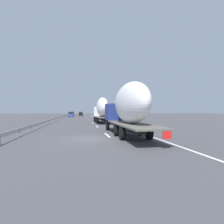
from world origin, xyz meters
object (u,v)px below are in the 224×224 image
Objects in this scene: truck_lead at (102,109)px; road_sign at (104,111)px; car_blue_sedan at (71,114)px; car_black_suv at (81,114)px; truck_trailing at (128,107)px; car_red_compact at (73,114)px.

truck_lead is 3.74× the size of road_sign.
car_blue_sedan is 1.08× the size of car_black_suv.
truck_trailing is 4.44× the size of road_sign.
truck_lead reaches higher than road_sign.
car_black_suv is 31.39m from road_sign.
car_black_suv is 0.99× the size of car_red_compact.
car_red_compact is 42.67m from road_sign.
car_blue_sedan is (56.89, 7.36, -1.70)m from truck_trailing.
truck_lead is 2.68× the size of car_blue_sedan.
truck_lead is 50.88m from car_black_suv.
car_red_compact reaches higher than car_black_suv.
road_sign is (-30.66, -6.58, 1.28)m from car_black_suv.
car_black_suv is at bearing 3.92° from truck_lead.
truck_trailing reaches higher than car_black_suv.
road_sign is at bearing -4.47° from truck_trailing.
car_red_compact is at bearing 6.92° from truck_lead.
car_red_compact is at bearing 0.20° from car_blue_sedan.
truck_lead is at bearing -168.83° from car_blue_sedan.
car_black_suv is at bearing -16.09° from car_blue_sedan.
truck_lead is 20.31m from road_sign.
road_sign reaches higher than car_red_compact.
road_sign reaches higher than car_blue_sedan.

